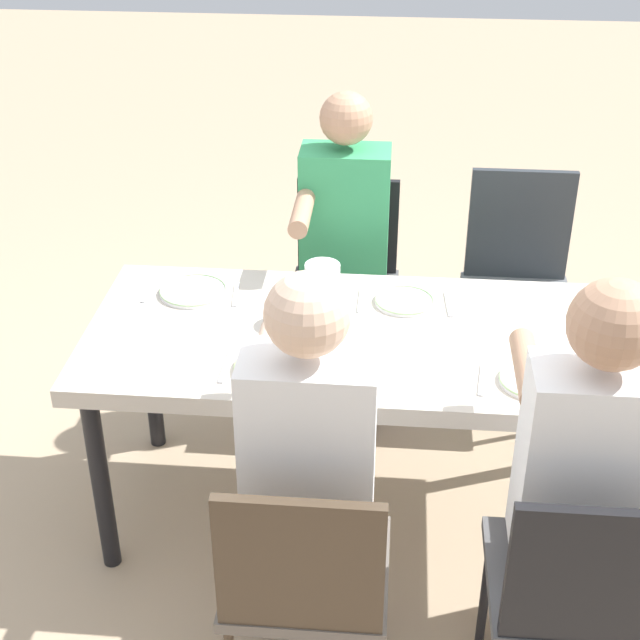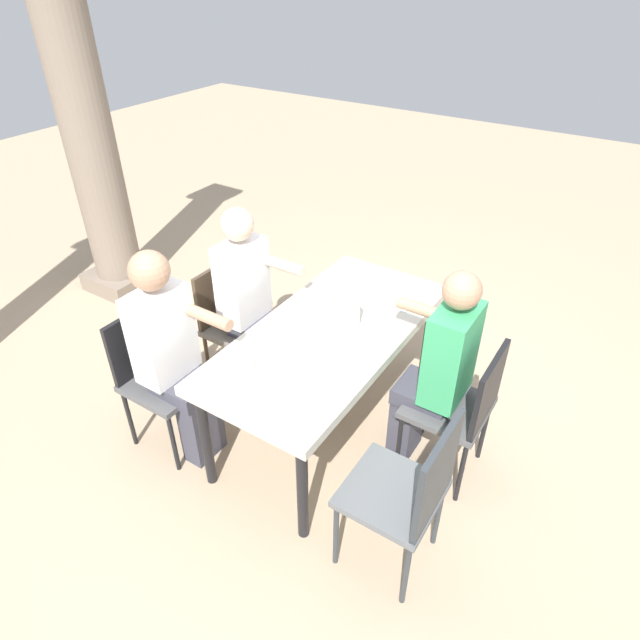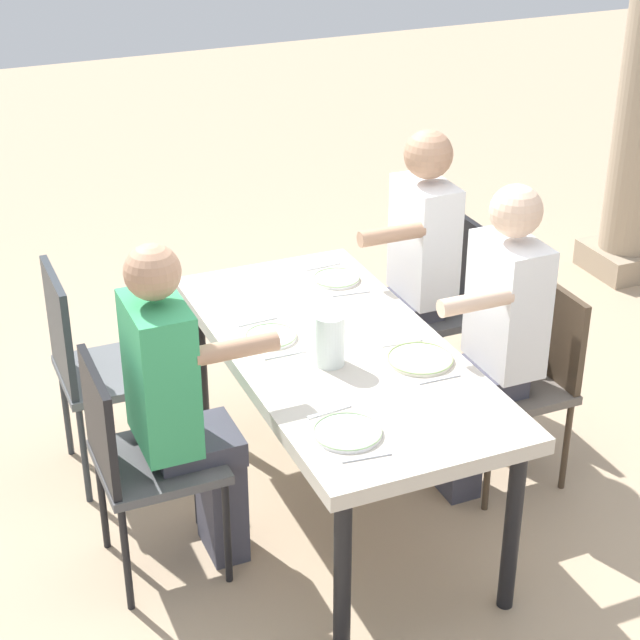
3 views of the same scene
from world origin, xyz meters
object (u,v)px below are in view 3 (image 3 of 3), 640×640
(diner_man_white, at_px, (180,402))
(water_pitcher, at_px, (330,342))
(chair_west_south, at_px, (92,360))
(dining_table, at_px, (338,363))
(plate_3, at_px, (347,432))
(chair_mid_north, at_px, (525,370))
(diner_woman_green, at_px, (493,333))
(plate_1, at_px, (271,336))
(diner_guest_third, at_px, (412,264))
(chair_mid_south, at_px, (137,453))
(chair_west_north, at_px, (443,298))
(plate_0, at_px, (336,278))
(plate_2, at_px, (420,359))

(diner_man_white, xyz_separation_m, water_pitcher, (0.03, 0.58, 0.14))
(chair_west_south, bearing_deg, dining_table, 52.61)
(diner_man_white, bearing_deg, dining_table, 95.96)
(plate_3, bearing_deg, chair_mid_north, 115.39)
(diner_woman_green, bearing_deg, diner_man_white, -90.00)
(dining_table, height_order, plate_1, plate_1)
(diner_guest_third, bearing_deg, water_pitcher, -44.96)
(plate_3, bearing_deg, diner_woman_green, 119.57)
(chair_mid_north, bearing_deg, chair_mid_south, -90.00)
(chair_west_north, height_order, diner_woman_green, diner_woman_green)
(dining_table, height_order, chair_mid_south, chair_mid_south)
(chair_west_south, relative_size, diner_guest_third, 0.72)
(chair_mid_north, height_order, plate_3, chair_mid_north)
(plate_3, bearing_deg, chair_mid_south, -129.09)
(dining_table, bearing_deg, plate_3, -21.14)
(chair_west_north, xyz_separation_m, plate_0, (0.08, -0.59, 0.24))
(diner_guest_third, distance_m, plate_0, 0.42)
(diner_woman_green, relative_size, water_pitcher, 6.63)
(diner_man_white, distance_m, plate_1, 0.51)
(chair_mid_south, distance_m, diner_woman_green, 1.49)
(plate_3, height_order, water_pitcher, water_pitcher)
(diner_guest_third, distance_m, plate_3, 1.48)
(chair_west_north, xyz_separation_m, diner_man_white, (0.71, -1.48, 0.19))
(diner_man_white, xyz_separation_m, plate_0, (-0.63, 0.90, 0.05))
(plate_3, bearing_deg, chair_west_north, 138.92)
(diner_man_white, relative_size, plate_2, 5.32)
(plate_2, bearing_deg, chair_mid_north, 104.39)
(chair_mid_south, distance_m, diner_man_white, 0.25)
(diner_man_white, distance_m, plate_0, 1.10)
(plate_1, bearing_deg, chair_west_south, -126.65)
(diner_man_white, height_order, plate_3, diner_man_white)
(plate_3, bearing_deg, water_pitcher, 163.43)
(chair_west_south, height_order, plate_2, chair_west_south)
(chair_west_north, relative_size, diner_man_white, 0.67)
(chair_west_south, height_order, diner_woman_green, diner_woman_green)
(diner_guest_third, bearing_deg, diner_woman_green, 0.00)
(diner_man_white, xyz_separation_m, plate_3, (0.49, 0.44, 0.05))
(chair_mid_north, distance_m, diner_woman_green, 0.28)
(chair_mid_north, relative_size, diner_woman_green, 0.65)
(diner_woman_green, height_order, plate_2, diner_woman_green)
(diner_woman_green, bearing_deg, chair_mid_north, 90.93)
(plate_0, bearing_deg, plate_2, -0.03)
(chair_west_north, relative_size, chair_mid_south, 0.99)
(chair_mid_south, xyz_separation_m, plate_2, (0.15, 1.07, 0.23))
(plate_2, bearing_deg, diner_woman_green, 109.77)
(chair_west_north, bearing_deg, plate_1, -65.95)
(diner_guest_third, height_order, plate_0, diner_guest_third)
(chair_west_north, relative_size, water_pitcher, 4.43)
(chair_west_south, distance_m, plate_0, 1.10)
(dining_table, bearing_deg, plate_1, -129.50)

